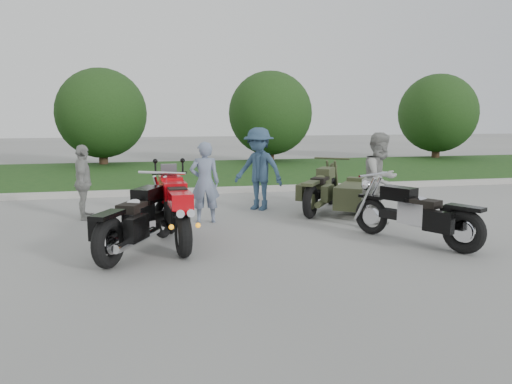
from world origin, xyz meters
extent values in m
plane|color=#A0A09A|center=(0.00, 0.00, 0.00)|extent=(80.00, 80.00, 0.00)
cube|color=#B7B4AD|center=(0.00, 6.00, 0.07)|extent=(60.00, 0.30, 0.15)
cube|color=#34581E|center=(0.00, 10.15, 0.07)|extent=(60.00, 8.00, 0.14)
cylinder|color=#3F2B1C|center=(-3.00, 13.50, 0.60)|extent=(0.36, 0.36, 1.20)
sphere|color=#1B3412|center=(-3.00, 13.50, 2.20)|extent=(3.60, 3.60, 3.60)
cylinder|color=#3F2B1C|center=(4.00, 13.50, 0.60)|extent=(0.36, 0.36, 1.20)
sphere|color=#1B3412|center=(4.00, 13.50, 2.20)|extent=(3.60, 3.60, 3.60)
cylinder|color=#3F2B1C|center=(12.00, 13.50, 0.60)|extent=(0.36, 0.36, 1.20)
sphere|color=#1B3412|center=(12.00, 13.50, 2.20)|extent=(3.60, 3.60, 3.60)
torus|color=black|center=(-0.63, -0.15, 0.34)|extent=(0.27, 0.70, 0.69)
torus|color=black|center=(-0.76, 1.46, 0.33)|extent=(0.19, 0.68, 0.67)
cube|color=black|center=(-0.69, 0.60, 0.61)|extent=(0.40, 1.02, 0.39)
cube|color=red|center=(-0.71, 0.86, 0.91)|extent=(0.43, 0.64, 0.29)
cube|color=red|center=(-0.65, 0.10, 0.87)|extent=(0.38, 0.64, 0.24)
cube|color=black|center=(-0.68, 0.46, 0.96)|extent=(0.32, 0.41, 0.11)
cube|color=red|center=(-0.75, 1.27, 0.87)|extent=(0.41, 0.48, 0.44)
cylinder|color=silver|center=(-0.70, -0.22, 0.69)|extent=(0.17, 0.52, 0.24)
cylinder|color=silver|center=(-0.54, -0.20, 0.69)|extent=(0.17, 0.52, 0.24)
torus|color=black|center=(-1.71, -0.47, 0.38)|extent=(0.51, 0.76, 0.76)
torus|color=black|center=(-0.89, 1.18, 0.36)|extent=(0.44, 0.70, 0.71)
cube|color=black|center=(-1.30, 0.36, 0.47)|extent=(0.82, 1.31, 0.16)
cube|color=silver|center=(-1.30, 0.36, 0.56)|extent=(0.52, 0.60, 0.39)
cube|color=black|center=(-1.15, 0.66, 0.87)|extent=(0.55, 0.69, 0.25)
cube|color=black|center=(-1.37, 0.21, 0.76)|extent=(0.53, 0.64, 0.13)
cube|color=black|center=(-1.71, -0.47, 0.78)|extent=(0.49, 0.66, 0.07)
cylinder|color=silver|center=(-1.29, -0.08, 0.31)|extent=(0.65, 1.15, 0.11)
torus|color=black|center=(3.73, -0.84, 0.36)|extent=(0.52, 0.71, 0.72)
torus|color=black|center=(2.85, 0.67, 0.34)|extent=(0.45, 0.65, 0.68)
cube|color=black|center=(3.29, -0.08, 0.44)|extent=(0.84, 1.21, 0.15)
cube|color=silver|center=(3.29, -0.08, 0.53)|extent=(0.51, 0.57, 0.37)
cube|color=black|center=(3.13, 0.19, 0.83)|extent=(0.55, 0.65, 0.23)
cube|color=black|center=(3.37, -0.22, 0.72)|extent=(0.52, 0.61, 0.13)
cube|color=black|center=(3.73, -0.84, 0.74)|extent=(0.49, 0.62, 0.06)
cylinder|color=silver|center=(3.64, -0.30, 0.30)|extent=(0.68, 1.06, 0.11)
torus|color=black|center=(2.18, 2.22, 0.37)|extent=(0.57, 0.71, 0.73)
torus|color=black|center=(3.19, 3.68, 0.34)|extent=(0.50, 0.64, 0.69)
cube|color=black|center=(2.69, 2.95, 0.45)|extent=(0.93, 1.20, 0.15)
cube|color=#363D23|center=(2.69, 2.95, 0.54)|extent=(0.54, 0.58, 0.38)
cube|color=#363D23|center=(2.87, 3.21, 0.84)|extent=(0.58, 0.66, 0.24)
cube|color=black|center=(2.59, 2.81, 0.73)|extent=(0.55, 0.61, 0.13)
cube|color=#363D23|center=(2.18, 2.22, 0.75)|extent=(0.53, 0.62, 0.06)
cylinder|color=#363D23|center=(2.63, 2.53, 0.30)|extent=(0.76, 1.03, 0.11)
cube|color=#363D23|center=(3.24, 2.43, 0.43)|extent=(1.28, 1.49, 0.48)
torus|color=black|center=(3.47, 2.28, 0.30)|extent=(0.45, 0.57, 0.60)
imported|color=gray|center=(-0.03, 2.30, 0.82)|extent=(0.62, 0.42, 1.65)
imported|color=#989993|center=(3.28, 1.25, 0.92)|extent=(1.11, 1.02, 1.84)
imported|color=#2E4761|center=(1.32, 3.41, 0.94)|extent=(1.38, 1.33, 1.89)
imported|color=#9B9C96|center=(-2.48, 3.11, 0.78)|extent=(0.44, 0.94, 1.57)
camera|label=1|loc=(-1.06, -7.67, 2.21)|focal=35.00mm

